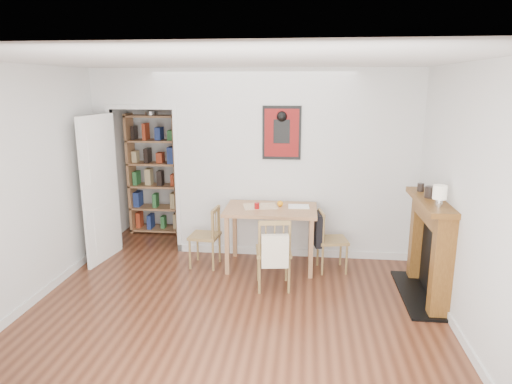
# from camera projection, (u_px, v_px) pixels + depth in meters

# --- Properties ---
(ground) EXTENTS (5.20, 5.20, 0.00)m
(ground) POSITION_uv_depth(u_px,v_px,m) (239.00, 296.00, 5.28)
(ground) COLOR brown
(ground) RESTS_ON ground
(room_shell) EXTENTS (5.20, 5.20, 5.20)m
(room_shell) POSITION_uv_depth(u_px,v_px,m) (259.00, 165.00, 6.26)
(room_shell) COLOR silver
(room_shell) RESTS_ON ground
(dining_table) EXTENTS (1.19, 0.76, 0.81)m
(dining_table) POSITION_uv_depth(u_px,v_px,m) (271.00, 215.00, 5.97)
(dining_table) COLOR #A9754F
(dining_table) RESTS_ON ground
(chair_left) EXTENTS (0.44, 0.44, 0.82)m
(chair_left) POSITION_uv_depth(u_px,v_px,m) (205.00, 237.00, 6.07)
(chair_left) COLOR olive
(chair_left) RESTS_ON ground
(chair_right) EXTENTS (0.52, 0.47, 0.81)m
(chair_right) POSITION_uv_depth(u_px,v_px,m) (331.00, 240.00, 5.92)
(chair_right) COLOR olive
(chair_right) RESTS_ON ground
(chair_front) EXTENTS (0.50, 0.55, 0.89)m
(chair_front) POSITION_uv_depth(u_px,v_px,m) (273.00, 252.00, 5.40)
(chair_front) COLOR olive
(chair_front) RESTS_ON ground
(bookshelf) EXTENTS (0.82, 0.33, 1.94)m
(bookshelf) POSITION_uv_depth(u_px,v_px,m) (155.00, 175.00, 7.38)
(bookshelf) COLOR #A9754F
(bookshelf) RESTS_ON ground
(fireplace) EXTENTS (0.45, 1.25, 1.16)m
(fireplace) POSITION_uv_depth(u_px,v_px,m) (431.00, 245.00, 5.14)
(fireplace) COLOR brown
(fireplace) RESTS_ON ground
(red_glass) EXTENTS (0.07, 0.07, 0.09)m
(red_glass) POSITION_uv_depth(u_px,v_px,m) (257.00, 206.00, 5.89)
(red_glass) COLOR maroon
(red_glass) RESTS_ON dining_table
(orange_fruit) EXTENTS (0.08, 0.08, 0.08)m
(orange_fruit) POSITION_uv_depth(u_px,v_px,m) (280.00, 204.00, 6.01)
(orange_fruit) COLOR orange
(orange_fruit) RESTS_ON dining_table
(placemat) EXTENTS (0.50, 0.42, 0.00)m
(placemat) POSITION_uv_depth(u_px,v_px,m) (260.00, 206.00, 6.02)
(placemat) COLOR beige
(placemat) RESTS_ON dining_table
(notebook) EXTENTS (0.28, 0.21, 0.01)m
(notebook) POSITION_uv_depth(u_px,v_px,m) (299.00, 206.00, 6.00)
(notebook) COLOR white
(notebook) RESTS_ON dining_table
(mantel_lamp) EXTENTS (0.14, 0.14, 0.22)m
(mantel_lamp) POSITION_uv_depth(u_px,v_px,m) (440.00, 194.00, 4.67)
(mantel_lamp) COLOR silver
(mantel_lamp) RESTS_ON fireplace
(ceramic_jar_a) EXTENTS (0.11, 0.11, 0.13)m
(ceramic_jar_a) POSITION_uv_depth(u_px,v_px,m) (430.00, 192.00, 5.05)
(ceramic_jar_a) COLOR black
(ceramic_jar_a) RESTS_ON fireplace
(ceramic_jar_b) EXTENTS (0.08, 0.08, 0.10)m
(ceramic_jar_b) POSITION_uv_depth(u_px,v_px,m) (421.00, 187.00, 5.35)
(ceramic_jar_b) COLOR black
(ceramic_jar_b) RESTS_ON fireplace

